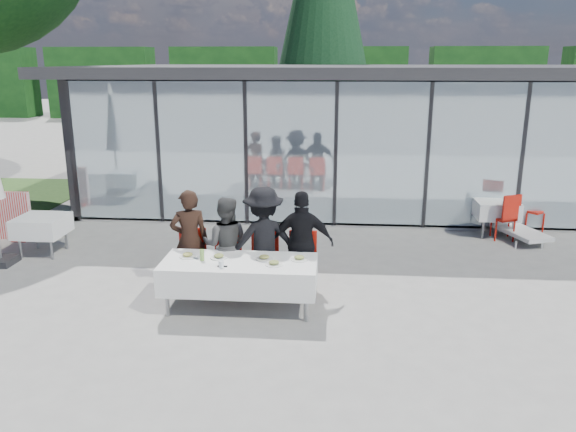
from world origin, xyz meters
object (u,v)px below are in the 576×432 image
Objects in this scene: plate_a at (188,255)px; plate_d at (299,258)px; spare_table_right at (496,209)px; spare_chair_a at (530,206)px; plate_extra at (274,263)px; spare_table_left at (42,226)px; dining_table at (240,275)px; diner_chair_c at (264,258)px; diner_d at (302,243)px; juice_bottle at (202,255)px; plate_c at (264,258)px; plate_b at (219,257)px; diner_chair_a at (192,256)px; spare_chair_b at (507,215)px; diner_c at (264,241)px; diner_b at (226,245)px; diner_chair_b at (227,257)px; diner_chair_d at (303,259)px; diner_a at (190,240)px; lounger at (516,226)px; folded_eyeglasses at (222,266)px.

plate_d is (1.66, 0.01, 0.00)m from plate_a.
spare_table_right is 0.94m from spare_chair_a.
plate_extra reaches higher than spare_table_left.
dining_table is 0.80m from diner_chair_c.
diner_d is (0.61, -0.08, 0.29)m from diner_chair_c.
diner_chair_c is 5.81× the size of juice_bottle.
plate_c is 6.88m from spare_chair_a.
diner_chair_c reaches higher than plate_b.
diner_chair_a is 1.00× the size of spare_chair_b.
juice_bottle is at bearing 22.57° from diner_c.
diner_b is at bearing -145.85° from spare_table_right.
diner_c is at bearing -7.65° from diner_chair_b.
diner_c is at bearing 98.14° from plate_c.
spare_chair_b is at bearing -145.14° from diner_d.
diner_chair_d is at bearing 28.48° from juice_bottle.
plate_d is 0.29× the size of spare_table_right.
diner_a is 6.88m from lounger.
spare_chair_b is at bearing 10.11° from spare_table_left.
spare_chair_b is (4.61, 2.98, 0.00)m from diner_chair_c.
diner_chair_a is 0.59× the size of diner_d.
dining_table is 0.82m from diner_chair_b.
diner_c reaches higher than diner_chair_d.
spare_chair_a is (5.92, 3.81, 0.00)m from diner_chair_b.
diner_b reaches higher than plate_d.
diner_a is 6.50× the size of plate_b.
plate_b is 1.51× the size of juice_bottle.
lounger is (5.47, 3.24, -0.51)m from diner_b.
spare_chair_b is (4.00, 3.06, -0.29)m from diner_d.
plate_extra is at bearing -112.39° from diner_chair_d.
folded_eyeglasses is (-0.72, -0.13, -0.02)m from plate_extra.
plate_b is 0.87m from plate_extra.
diner_chair_d is 0.97m from plate_extra.
plate_d is at bearing -91.15° from diner_chair_d.
juice_bottle is 6.74m from spare_table_right.
spare_table_right is at bearing -140.90° from diner_d.
plate_b is at bearing 165.61° from plate_extra.
diner_chair_b is 1.25m from diner_d.
diner_b is 1.58× the size of diner_chair_c.
diner_a is 1.63m from plate_extra.
juice_bottle reaches higher than plate_a.
plate_c is (0.36, 0.10, 0.24)m from dining_table.
spare_chair_b is at bearing 32.90° from diner_chair_c.
spare_chair_a reaches higher than plate_extra.
diner_b is 1.06× the size of lounger.
spare_chair_a reaches higher than lounger.
plate_d reaches higher than spare_table_right.
diner_a reaches higher than spare_chair_b.
diner_chair_b is 6.32m from lounger.
spare_chair_b is (5.21, 2.98, 0.00)m from diner_chair_b.
diner_chair_a is 1.90m from plate_d.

